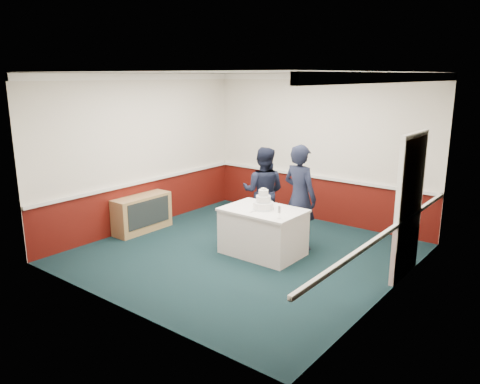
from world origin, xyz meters
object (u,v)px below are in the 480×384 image
Objects in this scene: champagne_flute at (279,210)px; person_woman at (300,197)px; cake_table at (263,231)px; cake_knife at (255,211)px; wedding_cake at (263,203)px; person_man at (263,191)px; sideboard at (142,213)px.

champagne_flute is 0.11× the size of person_woman.
cake_knife is at bearing -98.53° from cake_table.
wedding_cake is 0.22× the size of person_man.
champagne_flute is at bearing 112.30° from person_man.
cake_knife is (2.52, 0.26, 0.44)m from sideboard.
wedding_cake is at bearing 72.34° from person_woman.
champagne_flute is (3.05, 0.18, 0.58)m from sideboard.
cake_table is 3.63× the size of wedding_cake.
person_man reaches higher than cake_knife.
cake_table is 0.88m from person_woman.
wedding_cake is 0.23m from cake_knife.
cake_table is 0.79× the size of person_man.
cake_knife is 0.91m from person_woman.
person_woman reaches higher than person_man.
wedding_cake is (2.55, 0.46, 0.55)m from sideboard.
person_woman is at bearing 63.37° from wedding_cake.
person_woman is (0.32, 0.63, 0.02)m from wedding_cake.
cake_knife is at bearing 5.88° from sideboard.
sideboard is 0.66× the size of person_woman.
cake_knife reaches higher than cake_table.
person_man is (-1.09, 1.12, -0.09)m from champagne_flute.
cake_knife is at bearing 171.42° from champagne_flute.
person_man reaches higher than champagne_flute.
cake_knife is 0.55m from champagne_flute.
champagne_flute reaches higher than cake_table.
person_woman is (2.86, 1.09, 0.57)m from sideboard.
sideboard is 3.10m from champagne_flute.
wedding_cake is at bearing 90.00° from cake_table.
champagne_flute is at bearing 110.25° from person_woman.
person_woman reaches higher than sideboard.
wedding_cake is 0.71m from person_woman.
wedding_cake is at bearing 92.62° from cake_knife.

